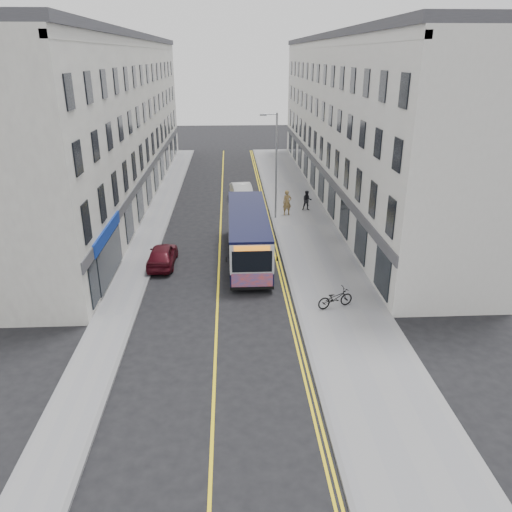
{
  "coord_description": "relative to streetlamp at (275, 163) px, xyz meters",
  "views": [
    {
      "loc": [
        0.77,
        -22.95,
        11.85
      ],
      "look_at": [
        2.11,
        2.4,
        1.6
      ],
      "focal_mm": 35.0,
      "sensor_mm": 36.0,
      "label": 1
    }
  ],
  "objects": [
    {
      "name": "ground",
      "position": [
        -4.17,
        -14.0,
        -4.38
      ],
      "size": [
        140.0,
        140.0,
        0.0
      ],
      "primitive_type": "plane",
      "color": "black",
      "rests_on": "ground"
    },
    {
      "name": "city_bus",
      "position": [
        -2.34,
        -8.0,
        -2.75
      ],
      "size": [
        2.4,
        10.27,
        2.98
      ],
      "color": "black",
      "rests_on": "ground"
    },
    {
      "name": "road_dbl_yellow_outer",
      "position": [
        -0.42,
        -2.0,
        -4.38
      ],
      "size": [
        0.1,
        64.0,
        0.01
      ],
      "primitive_type": "cube",
      "color": "yellow",
      "rests_on": "ground"
    },
    {
      "name": "car_white",
      "position": [
        -2.37,
        5.04,
        -3.62
      ],
      "size": [
        2.19,
        4.81,
        1.53
      ],
      "primitive_type": "imported",
      "rotation": [
        0.0,
        0.0,
        0.13
      ],
      "color": "silver",
      "rests_on": "ground"
    },
    {
      "name": "road_dbl_yellow_inner",
      "position": [
        -0.62,
        -2.0,
        -4.38
      ],
      "size": [
        0.1,
        64.0,
        0.01
      ],
      "primitive_type": "cube",
      "color": "yellow",
      "rests_on": "ground"
    },
    {
      "name": "streetlamp",
      "position": [
        0.0,
        0.0,
        0.0
      ],
      "size": [
        1.32,
        0.18,
        8.0
      ],
      "color": "#93969B",
      "rests_on": "ground"
    },
    {
      "name": "pedestrian_near",
      "position": [
        1.04,
        0.68,
        -3.28
      ],
      "size": [
        0.78,
        0.59,
        1.96
      ],
      "primitive_type": "imported",
      "rotation": [
        0.0,
        0.0,
        0.18
      ],
      "color": "olive",
      "rests_on": "pavement_east"
    },
    {
      "name": "bicycle",
      "position": [
        1.72,
        -14.98,
        -3.76
      ],
      "size": [
        2.02,
        1.23,
        1.0
      ],
      "primitive_type": "imported",
      "rotation": [
        0.0,
        0.0,
        1.89
      ],
      "color": "black",
      "rests_on": "pavement_east"
    },
    {
      "name": "pedestrian_far",
      "position": [
        2.81,
        1.88,
        -3.46
      ],
      "size": [
        0.8,
        0.63,
        1.6
      ],
      "primitive_type": "imported",
      "rotation": [
        0.0,
        0.0,
        -0.03
      ],
      "color": "black",
      "rests_on": "pavement_east"
    },
    {
      "name": "terrace_west",
      "position": [
        -13.17,
        7.0,
        2.12
      ],
      "size": [
        6.0,
        46.0,
        13.0
      ],
      "primitive_type": "cube",
      "color": "silver",
      "rests_on": "ground"
    },
    {
      "name": "car_maroon",
      "position": [
        -7.57,
        -8.83,
        -3.71
      ],
      "size": [
        1.65,
        3.96,
        1.34
      ],
      "primitive_type": "imported",
      "rotation": [
        0.0,
        0.0,
        3.12
      ],
      "color": "#4B0C16",
      "rests_on": "ground"
    },
    {
      "name": "kerb_east",
      "position": [
        -0.17,
        -2.0,
        -4.32
      ],
      "size": [
        0.18,
        64.0,
        0.13
      ],
      "primitive_type": "cube",
      "color": "slate",
      "rests_on": "ground"
    },
    {
      "name": "pavement_east",
      "position": [
        2.08,
        -2.0,
        -4.32
      ],
      "size": [
        4.5,
        64.0,
        0.12
      ],
      "primitive_type": "cube",
      "color": "gray",
      "rests_on": "ground"
    },
    {
      "name": "terrace_east",
      "position": [
        7.33,
        7.0,
        2.12
      ],
      "size": [
        6.0,
        46.0,
        13.0
      ],
      "primitive_type": "cube",
      "color": "silver",
      "rests_on": "ground"
    },
    {
      "name": "kerb_west",
      "position": [
        -8.17,
        -2.0,
        -4.32
      ],
      "size": [
        0.18,
        64.0,
        0.13
      ],
      "primitive_type": "cube",
      "color": "slate",
      "rests_on": "ground"
    },
    {
      "name": "road_centre_line",
      "position": [
        -4.17,
        -2.0,
        -4.38
      ],
      "size": [
        0.12,
        64.0,
        0.01
      ],
      "primitive_type": "cube",
      "color": "yellow",
      "rests_on": "ground"
    },
    {
      "name": "pavement_west",
      "position": [
        -9.17,
        -2.0,
        -4.32
      ],
      "size": [
        2.0,
        64.0,
        0.12
      ],
      "primitive_type": "cube",
      "color": "gray",
      "rests_on": "ground"
    }
  ]
}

